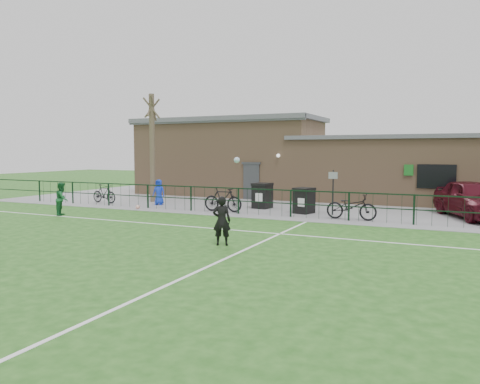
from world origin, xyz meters
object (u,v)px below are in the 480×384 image
at_px(wheelie_bin_right, 304,201).
at_px(bicycle_e, 351,206).
at_px(car_maroon, 473,199).
at_px(bare_tree, 152,148).
at_px(sign_post, 333,193).
at_px(outfield_player, 62,199).
at_px(bicycle_d, 223,199).
at_px(ball_ground, 138,207).
at_px(bicycle_b, 104,194).
at_px(wheelie_bin_left, 262,197).
at_px(spectator_child, 159,192).

distance_m(wheelie_bin_right, bicycle_e, 2.60).
relative_size(car_maroon, bicycle_e, 2.29).
bearing_deg(bicycle_e, wheelie_bin_right, 68.42).
xyz_separation_m(bare_tree, sign_post, (10.48, -1.08, -1.98)).
relative_size(sign_post, outfield_player, 1.36).
bearing_deg(bicycle_d, wheelie_bin_right, -74.30).
bearing_deg(bare_tree, ball_ground, -67.57).
distance_m(car_maroon, bicycle_b, 18.28).
xyz_separation_m(bare_tree, bicycle_b, (-2.05, -1.66, -2.47)).
height_order(bare_tree, outfield_player, bare_tree).
bearing_deg(bicycle_d, ball_ground, 99.21).
bearing_deg(sign_post, outfield_player, -154.85).
distance_m(bicycle_b, bicycle_d, 7.62).
relative_size(bicycle_d, outfield_player, 1.31).
distance_m(bicycle_b, bicycle_e, 13.59).
bearing_deg(bicycle_d, bicycle_b, 85.02).
relative_size(bicycle_d, bicycle_e, 0.92).
bearing_deg(bicycle_d, bare_tree, 67.48).
bearing_deg(car_maroon, bicycle_e, -173.09).
relative_size(wheelie_bin_left, bicycle_e, 0.56).
xyz_separation_m(bicycle_d, bicycle_e, (5.98, 0.00, -0.03)).
bearing_deg(car_maroon, wheelie_bin_right, 169.51).
xyz_separation_m(bicycle_b, bicycle_d, (7.60, -0.54, 0.07)).
bearing_deg(bare_tree, outfield_player, -93.99).
bearing_deg(bicycle_e, ball_ground, 97.06).
distance_m(bare_tree, car_maroon, 16.26).
relative_size(wheelie_bin_left, sign_post, 0.58).
bearing_deg(bare_tree, bicycle_e, -10.76).
distance_m(wheelie_bin_left, bicycle_e, 5.24).
distance_m(wheelie_bin_right, car_maroon, 7.14).
xyz_separation_m(bare_tree, car_maroon, (16.10, 0.52, -2.16)).
bearing_deg(spectator_child, wheelie_bin_right, -11.85).
distance_m(wheelie_bin_left, bicycle_b, 8.88).
height_order(wheelie_bin_right, bicycle_e, bicycle_e).
bearing_deg(bicycle_b, wheelie_bin_right, -82.07).
height_order(sign_post, ball_ground, sign_post).
bearing_deg(wheelie_bin_right, spectator_child, -163.77).
bearing_deg(car_maroon, bicycle_b, 163.09).
height_order(wheelie_bin_left, ball_ground, wheelie_bin_left).
bearing_deg(bicycle_e, sign_post, 46.17).
bearing_deg(outfield_player, ball_ground, -55.70).
bearing_deg(spectator_child, ball_ground, -101.10).
bearing_deg(bare_tree, bicycle_b, -140.98).
relative_size(wheelie_bin_right, bicycle_d, 0.56).
bearing_deg(wheelie_bin_left, ball_ground, -147.87).
relative_size(wheelie_bin_right, car_maroon, 0.23).
distance_m(bare_tree, wheelie_bin_right, 9.55).
bearing_deg(bicycle_e, outfield_player, 111.24).
distance_m(bare_tree, bicycle_d, 6.44).
bearing_deg(spectator_child, sign_post, -11.59).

